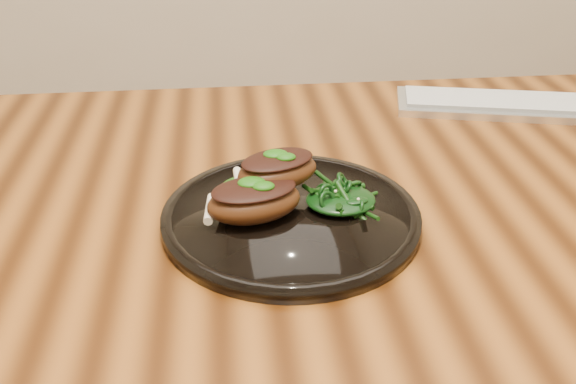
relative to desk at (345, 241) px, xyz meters
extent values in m
cube|color=#371906|center=(0.00, 0.00, 0.06)|extent=(1.60, 0.80, 0.04)
cylinder|color=black|center=(-0.08, -0.08, 0.09)|extent=(0.30, 0.30, 0.02)
torus|color=black|center=(-0.08, -0.08, 0.09)|extent=(0.30, 0.30, 0.02)
cylinder|color=black|center=(-0.08, -0.08, 0.10)|extent=(0.20, 0.20, 0.00)
ellipsoid|color=#45210D|center=(-0.13, -0.09, 0.12)|extent=(0.12, 0.10, 0.04)
ellipsoid|color=black|center=(-0.13, -0.09, 0.14)|extent=(0.11, 0.08, 0.01)
cylinder|color=beige|center=(-0.18, -0.09, 0.11)|extent=(0.02, 0.05, 0.01)
ellipsoid|color=#0E4207|center=(-0.13, -0.09, 0.14)|extent=(0.03, 0.02, 0.01)
ellipsoid|color=#45210D|center=(-0.10, -0.05, 0.14)|extent=(0.12, 0.10, 0.04)
ellipsoid|color=black|center=(-0.10, -0.05, 0.15)|extent=(0.11, 0.09, 0.01)
cylinder|color=beige|center=(-0.14, -0.05, 0.13)|extent=(0.01, 0.05, 0.01)
ellipsoid|color=#0E4207|center=(-0.10, -0.05, 0.16)|extent=(0.03, 0.02, 0.01)
ellipsoid|color=#0E4207|center=(-0.12, -0.01, 0.10)|extent=(0.08, 0.05, 0.01)
ellipsoid|color=black|center=(-0.02, -0.07, 0.11)|extent=(0.08, 0.07, 0.02)
cube|color=silver|center=(0.32, 0.24, 0.09)|extent=(0.39, 0.20, 0.01)
cube|color=silver|center=(0.32, 0.24, 0.10)|extent=(0.36, 0.17, 0.01)
camera|label=1|loc=(-0.15, -0.72, 0.49)|focal=40.00mm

